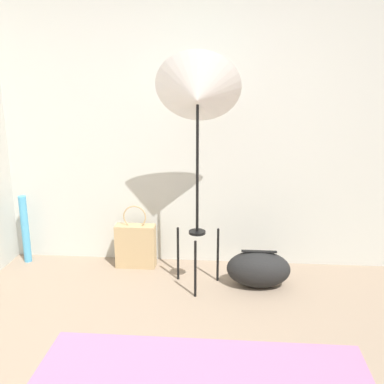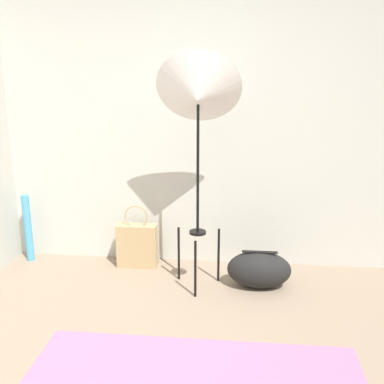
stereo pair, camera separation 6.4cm
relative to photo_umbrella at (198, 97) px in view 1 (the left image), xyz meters
name	(u,v)px [view 1 (the left image)]	position (x,y,z in m)	size (l,w,h in m)	color
wall_back	(187,119)	(-0.12, 0.52, -0.22)	(8.00, 0.05, 2.60)	beige
photo_umbrella	(198,97)	(0.00, 0.00, 0.00)	(0.65, 0.49, 1.85)	black
tote_bag	(136,245)	(-0.57, 0.32, -1.31)	(0.35, 0.13, 0.57)	tan
duffel_bag	(258,269)	(0.50, 0.02, -1.37)	(0.51, 0.30, 0.31)	black
paper_roll	(25,229)	(-1.59, 0.35, -1.20)	(0.07, 0.07, 0.62)	#4CA3D1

